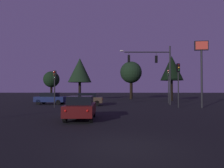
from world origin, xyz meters
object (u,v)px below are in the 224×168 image
(store_sign_illuminated, at_px, (202,59))
(tree_lot_edge, at_px, (132,74))
(car_crossing_right, at_px, (51,98))
(traffic_light_median, at_px, (178,76))
(tree_behind_sign, at_px, (131,72))
(car_crossing_left, at_px, (86,99))
(car_nearside_lane, at_px, (81,107))
(traffic_signal_mast_arm, at_px, (156,65))
(traffic_light_corner_right, at_px, (55,81))
(tree_center_horizon, at_px, (172,68))
(tree_right_cluster, at_px, (51,80))
(tree_left_far, at_px, (80,70))
(traffic_light_corner_left, at_px, (168,80))

(store_sign_illuminated, bearing_deg, tree_lot_edge, 101.37)
(car_crossing_right, relative_size, tree_lot_edge, 0.57)
(traffic_light_median, distance_m, tree_behind_sign, 19.62)
(car_crossing_left, distance_m, store_sign_illuminated, 13.72)
(car_nearside_lane, xyz_separation_m, car_crossing_left, (-1.27, 11.63, 0.00))
(tree_lot_edge, bearing_deg, car_nearside_lane, -99.94)
(traffic_signal_mast_arm, distance_m, traffic_light_corner_right, 12.51)
(tree_center_horizon, distance_m, tree_lot_edge, 13.58)
(traffic_light_corner_right, xyz_separation_m, tree_right_cluster, (-7.73, 24.17, 1.29))
(traffic_light_median, relative_size, tree_lot_edge, 0.66)
(traffic_light_median, bearing_deg, car_crossing_right, 162.36)
(traffic_signal_mast_arm, height_order, traffic_light_median, traffic_signal_mast_arm)
(tree_center_horizon, bearing_deg, traffic_light_corner_right, -139.50)
(car_crossing_right, bearing_deg, tree_left_far, 81.94)
(traffic_light_corner_left, relative_size, tree_center_horizon, 0.61)
(traffic_signal_mast_arm, relative_size, store_sign_illuminated, 1.05)
(traffic_light_corner_right, relative_size, traffic_light_median, 0.84)
(car_crossing_left, distance_m, tree_right_cluster, 23.92)
(store_sign_illuminated, bearing_deg, traffic_signal_mast_arm, 133.23)
(car_crossing_left, bearing_deg, store_sign_illuminated, -14.12)
(traffic_signal_mast_arm, distance_m, car_crossing_right, 14.23)
(tree_right_cluster, bearing_deg, tree_left_far, -42.88)
(traffic_light_corner_left, bearing_deg, tree_lot_edge, 100.27)
(traffic_signal_mast_arm, distance_m, store_sign_illuminated, 5.78)
(traffic_light_corner_right, bearing_deg, traffic_signal_mast_arm, 19.32)
(traffic_signal_mast_arm, relative_size, traffic_light_corner_right, 1.87)
(traffic_light_corner_left, height_order, traffic_light_median, traffic_light_median)
(tree_center_horizon, bearing_deg, car_crossing_right, -153.93)
(car_crossing_left, relative_size, car_crossing_right, 1.02)
(traffic_light_median, distance_m, car_crossing_right, 16.12)
(traffic_light_corner_left, xyz_separation_m, car_nearside_lane, (-9.58, -15.31, -2.50))
(traffic_light_corner_right, xyz_separation_m, store_sign_illuminated, (15.58, -0.13, 2.35))
(store_sign_illuminated, relative_size, tree_lot_edge, 0.98)
(car_crossing_left, bearing_deg, traffic_signal_mast_arm, 6.84)
(tree_behind_sign, bearing_deg, tree_right_cluster, 164.32)
(traffic_light_corner_right, distance_m, tree_lot_edge, 28.15)
(store_sign_illuminated, relative_size, tree_right_cluster, 1.19)
(traffic_light_corner_left, xyz_separation_m, tree_center_horizon, (2.37, 7.11, 2.27))
(traffic_light_corner_right, xyz_separation_m, car_nearside_lane, (4.24, -8.59, -2.02))
(tree_lot_edge, bearing_deg, tree_right_cluster, -174.01)
(traffic_light_corner_left, relative_size, store_sign_illuminated, 0.66)
(car_crossing_right, height_order, tree_right_cluster, tree_right_cluster)
(traffic_light_corner_right, bearing_deg, tree_lot_edge, 68.42)
(traffic_signal_mast_arm, relative_size, car_crossing_right, 1.80)
(traffic_light_corner_left, bearing_deg, tree_left_far, 143.25)
(car_nearside_lane, bearing_deg, tree_behind_sign, 79.13)
(store_sign_illuminated, xyz_separation_m, tree_behind_sign, (-5.98, 19.44, 0.10))
(tree_left_far, bearing_deg, car_nearside_lane, -80.19)
(traffic_signal_mast_arm, bearing_deg, tree_left_far, 132.07)
(tree_behind_sign, height_order, tree_left_far, tree_left_far)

